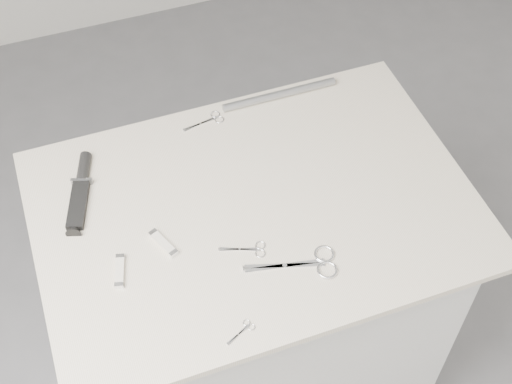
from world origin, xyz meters
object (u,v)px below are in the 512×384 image
object	(u,v)px
plinth	(255,308)
tiny_scissors	(243,330)
embroidery_scissors_b	(209,120)
metal_rail	(280,94)
pocket_knife_b	(120,271)
sheathed_knife	(81,188)
embroidery_scissors_a	(250,249)
pocket_knife_a	(163,243)
large_shears	(311,263)

from	to	relation	value
plinth	tiny_scissors	xyz separation A→B (m)	(-0.13, -0.29, 0.47)
embroidery_scissors_b	tiny_scissors	world-z (taller)	same
metal_rail	plinth	bearing A→B (deg)	-119.99
metal_rail	pocket_knife_b	bearing A→B (deg)	-142.99
sheathed_knife	pocket_knife_b	size ratio (longest dim) A/B	2.65
embroidery_scissors_a	pocket_knife_a	bearing A→B (deg)	176.23
plinth	pocket_knife_a	xyz separation A→B (m)	(-0.23, -0.03, 0.48)
sheathed_knife	embroidery_scissors_b	bearing A→B (deg)	-53.86
embroidery_scissors_a	embroidery_scissors_b	bearing A→B (deg)	105.31
large_shears	sheathed_knife	distance (m)	0.56
embroidery_scissors_b	tiny_scissors	distance (m)	0.60
pocket_knife_a	pocket_knife_b	distance (m)	0.11
large_shears	plinth	bearing A→B (deg)	121.50
embroidery_scissors_b	tiny_scissors	xyz separation A→B (m)	(-0.11, -0.59, -0.00)
sheathed_knife	pocket_knife_a	world-z (taller)	sheathed_knife
embroidery_scissors_a	pocket_knife_b	xyz separation A→B (m)	(-0.28, 0.04, 0.00)
large_shears	embroidery_scissors_a	size ratio (longest dim) A/B	1.97
embroidery_scissors_b	pocket_knife_b	size ratio (longest dim) A/B	1.31
tiny_scissors	pocket_knife_a	xyz separation A→B (m)	(-0.10, 0.26, 0.00)
pocket_knife_b	large_shears	bearing A→B (deg)	-91.79
large_shears	sheathed_knife	bearing A→B (deg)	153.08
sheathed_knife	pocket_knife_b	world-z (taller)	sheathed_knife
plinth	pocket_knife_a	world-z (taller)	pocket_knife_a
tiny_scissors	pocket_knife_b	size ratio (longest dim) A/B	0.81
embroidery_scissors_b	pocket_knife_b	distance (m)	0.48
tiny_scissors	large_shears	bearing A→B (deg)	2.43
plinth	embroidery_scissors_a	world-z (taller)	embroidery_scissors_a
embroidery_scissors_a	pocket_knife_a	world-z (taller)	pocket_knife_a
large_shears	metal_rail	xyz separation A→B (m)	(0.12, 0.51, 0.01)
plinth	sheathed_knife	size ratio (longest dim) A/B	4.10
large_shears	metal_rail	distance (m)	0.52
pocket_knife_a	pocket_knife_b	xyz separation A→B (m)	(-0.11, -0.04, 0.00)
embroidery_scissors_a	large_shears	bearing A→B (deg)	-15.31
plinth	metal_rail	bearing A→B (deg)	60.01
plinth	embroidery_scissors_b	distance (m)	0.56
embroidery_scissors_b	sheathed_knife	distance (m)	0.37
embroidery_scissors_a	sheathed_knife	xyz separation A→B (m)	(-0.31, 0.29, 0.01)
embroidery_scissors_b	pocket_knife_a	size ratio (longest dim) A/B	1.30
embroidery_scissors_a	metal_rail	distance (m)	0.49
pocket_knife_a	tiny_scissors	bearing A→B (deg)	178.29
large_shears	metal_rail	bearing A→B (deg)	90.73
plinth	sheathed_knife	world-z (taller)	sheathed_knife
plinth	sheathed_knife	bearing A→B (deg)	153.70
embroidery_scissors_b	embroidery_scissors_a	bearing A→B (deg)	-104.92
plinth	embroidery_scissors_b	world-z (taller)	embroidery_scissors_b
large_shears	sheathed_knife	size ratio (longest dim) A/B	0.91
plinth	pocket_knife_b	xyz separation A→B (m)	(-0.33, -0.07, 0.48)
embroidery_scissors_a	metal_rail	bearing A→B (deg)	81.67
pocket_knife_a	metal_rail	bearing A→B (deg)	-71.51
large_shears	tiny_scissors	xyz separation A→B (m)	(-0.19, -0.10, -0.00)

